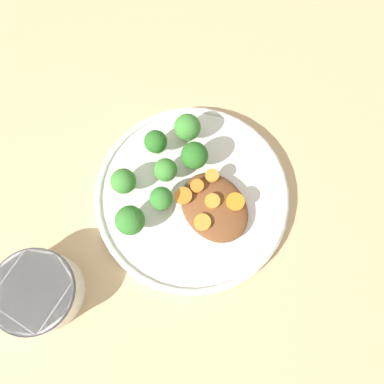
# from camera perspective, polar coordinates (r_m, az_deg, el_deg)

# --- Properties ---
(ground_plane) EXTENTS (4.00, 4.00, 0.00)m
(ground_plane) POSITION_cam_1_polar(r_m,az_deg,el_deg) (0.56, -0.00, -0.91)
(ground_plane) COLOR tan
(plate) EXTENTS (0.29, 0.29, 0.02)m
(plate) POSITION_cam_1_polar(r_m,az_deg,el_deg) (0.55, -0.00, -0.59)
(plate) COLOR silver
(plate) RESTS_ON ground_plane
(dip_bowl) EXTENTS (0.11, 0.11, 0.06)m
(dip_bowl) POSITION_cam_1_polar(r_m,az_deg,el_deg) (0.55, -22.35, -13.85)
(dip_bowl) COLOR white
(dip_bowl) RESTS_ON ground_plane
(stew_mound) EXTENTS (0.11, 0.09, 0.02)m
(stew_mound) POSITION_cam_1_polar(r_m,az_deg,el_deg) (0.53, 3.44, -2.31)
(stew_mound) COLOR brown
(stew_mound) RESTS_ON plate
(broccoli_floret_0) EXTENTS (0.03, 0.03, 0.05)m
(broccoli_floret_0) POSITION_cam_1_polar(r_m,az_deg,el_deg) (0.55, -5.13, 7.85)
(broccoli_floret_0) COLOR #759E51
(broccoli_floret_0) RESTS_ON plate
(broccoli_floret_1) EXTENTS (0.04, 0.04, 0.05)m
(broccoli_floret_1) POSITION_cam_1_polar(r_m,az_deg,el_deg) (0.53, -10.38, 1.58)
(broccoli_floret_1) COLOR #759E51
(broccoli_floret_1) RESTS_ON plate
(broccoli_floret_2) EXTENTS (0.04, 0.04, 0.05)m
(broccoli_floret_2) POSITION_cam_1_polar(r_m,az_deg,el_deg) (0.51, -9.39, -4.32)
(broccoli_floret_2) COLOR #759E51
(broccoli_floret_2) RESTS_ON plate
(broccoli_floret_3) EXTENTS (0.03, 0.03, 0.05)m
(broccoli_floret_3) POSITION_cam_1_polar(r_m,az_deg,el_deg) (0.52, -4.67, -1.08)
(broccoli_floret_3) COLOR #759E51
(broccoli_floret_3) RESTS_ON plate
(broccoli_floret_4) EXTENTS (0.04, 0.04, 0.05)m
(broccoli_floret_4) POSITION_cam_1_polar(r_m,az_deg,el_deg) (0.55, -0.71, 9.76)
(broccoli_floret_4) COLOR #7FA85B
(broccoli_floret_4) RESTS_ON plate
(broccoli_floret_5) EXTENTS (0.04, 0.04, 0.06)m
(broccoli_floret_5) POSITION_cam_1_polar(r_m,az_deg,el_deg) (0.53, 0.37, 5.53)
(broccoli_floret_5) COLOR #759E51
(broccoli_floret_5) RESTS_ON plate
(broccoli_floret_6) EXTENTS (0.03, 0.03, 0.04)m
(broccoli_floret_6) POSITION_cam_1_polar(r_m,az_deg,el_deg) (0.53, -4.05, 3.32)
(broccoli_floret_6) COLOR #7FA85B
(broccoli_floret_6) RESTS_ON plate
(carrot_slice_0) EXTENTS (0.02, 0.02, 0.00)m
(carrot_slice_0) POSITION_cam_1_polar(r_m,az_deg,el_deg) (0.51, 1.59, -4.62)
(carrot_slice_0) COLOR orange
(carrot_slice_0) RESTS_ON stew_mound
(carrot_slice_1) EXTENTS (0.02, 0.02, 0.01)m
(carrot_slice_1) POSITION_cam_1_polar(r_m,az_deg,el_deg) (0.52, 1.03, 0.60)
(carrot_slice_1) COLOR orange
(carrot_slice_1) RESTS_ON stew_mound
(carrot_slice_2) EXTENTS (0.03, 0.03, 0.00)m
(carrot_slice_2) POSITION_cam_1_polar(r_m,az_deg,el_deg) (0.52, 6.61, -1.48)
(carrot_slice_2) COLOR orange
(carrot_slice_2) RESTS_ON stew_mound
(carrot_slice_3) EXTENTS (0.02, 0.02, 0.01)m
(carrot_slice_3) POSITION_cam_1_polar(r_m,az_deg,el_deg) (0.52, 3.13, -1.39)
(carrot_slice_3) COLOR orange
(carrot_slice_3) RESTS_ON stew_mound
(carrot_slice_4) EXTENTS (0.02, 0.02, 0.01)m
(carrot_slice_4) POSITION_cam_1_polar(r_m,az_deg,el_deg) (0.53, 3.27, 2.28)
(carrot_slice_4) COLOR orange
(carrot_slice_4) RESTS_ON stew_mound
(carrot_slice_5) EXTENTS (0.02, 0.02, 0.01)m
(carrot_slice_5) POSITION_cam_1_polar(r_m,az_deg,el_deg) (0.52, -1.12, -0.86)
(carrot_slice_5) COLOR orange
(carrot_slice_5) RESTS_ON stew_mound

